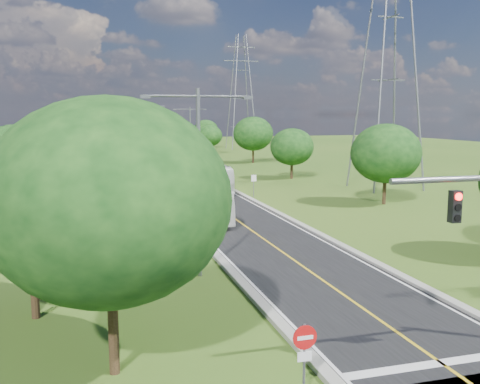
# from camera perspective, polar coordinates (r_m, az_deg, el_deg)

# --- Properties ---
(ground) EXTENTS (260.00, 260.00, 0.00)m
(ground) POSITION_cam_1_polar(r_m,az_deg,el_deg) (76.87, -7.18, 1.73)
(ground) COLOR #2F5317
(ground) RESTS_ON ground
(road) EXTENTS (8.00, 150.00, 0.06)m
(road) POSITION_cam_1_polar(r_m,az_deg,el_deg) (82.76, -7.82, 2.20)
(road) COLOR black
(road) RESTS_ON ground
(curb_left) EXTENTS (0.50, 150.00, 0.22)m
(curb_left) POSITION_cam_1_polar(r_m,az_deg,el_deg) (82.27, -10.75, 2.16)
(curb_left) COLOR gray
(curb_left) RESTS_ON ground
(curb_right) EXTENTS (0.50, 150.00, 0.22)m
(curb_right) POSITION_cam_1_polar(r_m,az_deg,el_deg) (83.46, -4.93, 2.36)
(curb_right) COLOR gray
(curb_right) RESTS_ON ground
(do_not_enter_left) EXTENTS (0.76, 0.11, 2.50)m
(do_not_enter_left) POSITION_cam_1_polar(r_m,az_deg,el_deg) (16.69, 6.90, -16.16)
(do_not_enter_left) COLOR slate
(do_not_enter_left) RESTS_ON ground
(speed_limit_sign) EXTENTS (0.55, 0.09, 2.40)m
(speed_limit_sign) POSITION_cam_1_polar(r_m,az_deg,el_deg) (56.49, 1.47, 1.09)
(speed_limit_sign) COLOR slate
(speed_limit_sign) RESTS_ON ground
(overpass) EXTENTS (30.00, 3.00, 3.20)m
(overpass) POSITION_cam_1_polar(r_m,az_deg,el_deg) (156.05, -11.74, 5.80)
(overpass) COLOR gray
(overpass) RESTS_ON ground
(streetlight_near_left) EXTENTS (5.90, 0.25, 10.00)m
(streetlight_near_left) POSITION_cam_1_polar(r_m,az_deg,el_deg) (28.19, -4.43, 2.72)
(streetlight_near_left) COLOR slate
(streetlight_near_left) RESTS_ON ground
(streetlight_mid_left) EXTENTS (5.90, 0.25, 10.00)m
(streetlight_mid_left) POSITION_cam_1_polar(r_m,az_deg,el_deg) (60.81, -10.71, 5.56)
(streetlight_mid_left) COLOR slate
(streetlight_mid_left) RESTS_ON ground
(streetlight_far_right) EXTENTS (5.90, 0.25, 10.00)m
(streetlight_far_right) POSITION_cam_1_polar(r_m,az_deg,el_deg) (95.17, -5.33, 6.60)
(streetlight_far_right) COLOR slate
(streetlight_far_right) RESTS_ON ground
(power_tower_near) EXTENTS (9.00, 6.40, 28.00)m
(power_tower_near) POSITION_cam_1_polar(r_m,az_deg,el_deg) (65.09, 15.58, 12.68)
(power_tower_near) COLOR slate
(power_tower_near) RESTS_ON ground
(power_tower_far) EXTENTS (9.00, 6.40, 28.00)m
(power_tower_far) POSITION_cam_1_polar(r_m,az_deg,el_deg) (135.90, 0.12, 10.52)
(power_tower_far) COLOR slate
(power_tower_far) RESTS_ON ground
(tree_la) EXTENTS (7.14, 7.14, 8.30)m
(tree_la) POSITION_cam_1_polar(r_m,az_deg,el_deg) (23.86, -21.56, -0.49)
(tree_la) COLOR black
(tree_la) RESTS_ON ground
(tree_lb) EXTENTS (6.30, 6.30, 7.33)m
(tree_lb) POSITION_cam_1_polar(r_m,az_deg,el_deg) (43.90, -21.66, 2.44)
(tree_lb) COLOR black
(tree_lb) RESTS_ON ground
(tree_lc) EXTENTS (7.56, 7.56, 8.79)m
(tree_lc) POSITION_cam_1_polar(r_m,az_deg,el_deg) (65.65, -18.99, 5.13)
(tree_lc) COLOR black
(tree_lc) RESTS_ON ground
(tree_ld) EXTENTS (6.72, 6.72, 7.82)m
(tree_ld) POSITION_cam_1_polar(r_m,az_deg,el_deg) (89.73, -19.48, 5.43)
(tree_ld) COLOR black
(tree_ld) RESTS_ON ground
(tree_le) EXTENTS (5.88, 5.88, 6.84)m
(tree_le) POSITION_cam_1_polar(r_m,az_deg,el_deg) (113.61, -17.50, 5.70)
(tree_le) COLOR black
(tree_le) RESTS_ON ground
(tree_lf) EXTENTS (7.98, 7.98, 9.28)m
(tree_lf) POSITION_cam_1_polar(r_m,az_deg,el_deg) (17.72, -13.82, -0.98)
(tree_lf) COLOR black
(tree_lf) RESTS_ON ground
(tree_rb) EXTENTS (6.72, 6.72, 7.82)m
(tree_rb) POSITION_cam_1_polar(r_m,az_deg,el_deg) (53.34, 15.29, 3.99)
(tree_rb) COLOR black
(tree_rb) RESTS_ON ground
(tree_rc) EXTENTS (5.88, 5.88, 6.84)m
(tree_rc) POSITION_cam_1_polar(r_m,az_deg,el_deg) (72.67, 5.56, 4.82)
(tree_rc) COLOR black
(tree_rc) RESTS_ON ground
(tree_rd) EXTENTS (7.14, 7.14, 8.30)m
(tree_rd) POSITION_cam_1_polar(r_m,az_deg,el_deg) (95.92, 1.41, 6.24)
(tree_rd) COLOR black
(tree_rd) RESTS_ON ground
(tree_re) EXTENTS (5.46, 5.46, 6.35)m
(tree_re) POSITION_cam_1_polar(r_m,az_deg,el_deg) (118.49, -3.24, 6.01)
(tree_re) COLOR black
(tree_re) RESTS_ON ground
(tree_rf) EXTENTS (6.30, 6.30, 7.33)m
(tree_rf) POSITION_cam_1_polar(r_m,az_deg,el_deg) (138.74, -3.65, 6.59)
(tree_rf) COLOR black
(tree_rf) RESTS_ON ground
(bus_outbound) EXTENTS (3.39, 12.24, 3.38)m
(bus_outbound) POSITION_cam_1_polar(r_m,az_deg,el_deg) (60.43, -3.15, 1.69)
(bus_outbound) COLOR white
(bus_outbound) RESTS_ON road
(bus_inbound) EXTENTS (3.21, 11.64, 3.21)m
(bus_inbound) POSITION_cam_1_polar(r_m,az_deg,el_deg) (44.57, -4.43, -0.79)
(bus_inbound) COLOR white
(bus_inbound) RESTS_ON road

